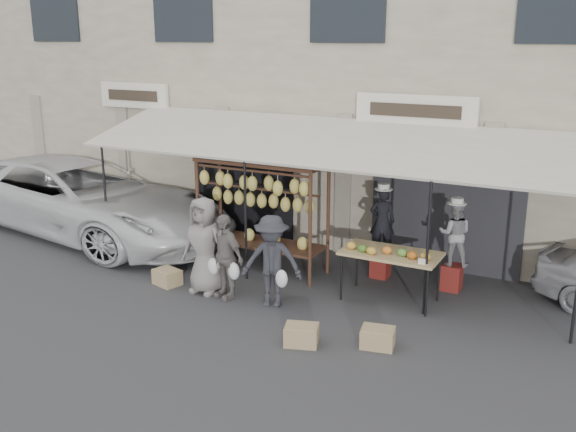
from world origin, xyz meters
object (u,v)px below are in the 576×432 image
Objects in this scene: produce_table at (390,254)px; customer_mid at (225,256)px; customer_right at (272,261)px; crate_near_a at (301,335)px; vendor_right at (455,234)px; crate_far at (167,277)px; banana_rack at (260,194)px; van at (75,179)px; vendor_left at (382,221)px; customer_left at (204,245)px; crate_near_b at (378,338)px.

customer_mid is (-2.65, -1.19, -0.10)m from produce_table.
crate_near_a is (1.12, -1.07, -0.66)m from customer_right.
crate_far is (-4.81, -2.26, -0.94)m from vendor_right.
van is at bearing 176.53° from banana_rack.
vendor_left is at bearing 88.60° from crate_near_a.
vendor_right is (3.64, 0.74, -0.48)m from banana_rack.
crate_near_a is at bearing -20.10° from customer_left.
customer_left reaches higher than vendor_right.
customer_right is 0.27× the size of van.
crate_far is 0.08× the size of van.
crate_near_b is 0.08× the size of van.
crate_near_a is 0.08× the size of van.
vendor_right is 2.44× the size of crate_far.
crate_near_a is at bearing 54.66° from vendor_right.
customer_left is at bearing 3.29° from crate_far.
produce_table is at bearing 40.84° from customer_mid.
vendor_right is 0.77× the size of customer_mid.
crate_near_b is at bearing 23.63° from crate_near_a.
banana_rack is 5.32× the size of crate_far.
crate_far is (-3.34, 1.00, -0.00)m from crate_near_a.
vendor_left is 3.12m from crate_near_b.
customer_right is (0.92, 0.07, 0.04)m from customer_mid.
crate_near_a reaches higher than crate_far.
customer_right is 1.68m from crate_near_a.
customer_left is 0.48m from customer_mid.
vendor_right is 0.20× the size of van.
customer_right is 3.24× the size of crate_near_a.
crate_near_a is 8.06m from van.
produce_table reaches higher than crate_near_b.
vendor_left is at bearing 63.39° from customer_mid.
vendor_right is 4.17m from customer_mid.
customer_mid reaches higher than produce_table.
crate_near_a is at bearing -16.60° from crate_far.
customer_left is at bearing 157.31° from crate_near_a.
customer_left is at bearing -168.10° from customer_mid.
van reaches higher than produce_table.
vendor_right is (0.86, 1.05, 0.21)m from produce_table.
vendor_right is 0.73× the size of customer_right.
crate_near_b is (0.98, -2.80, -0.98)m from vendor_left.
crate_far is at bearing 13.67° from vendor_left.
customer_mid is at bearing 153.68° from crate_near_a.
customer_right is at bearing 2.01° from crate_far.
produce_table is 1.93m from crate_near_b.
banana_rack is 1.68× the size of customer_mid.
produce_table is 2.39m from crate_near_a.
crate_far is (-1.31, -0.01, -0.63)m from customer_mid.
customer_left is (-3.96, -2.21, -0.19)m from vendor_right.
vendor_right is 5.39m from crate_far.
banana_rack reaches higher than vendor_right.
customer_right is (1.38, 0.03, -0.08)m from customer_left.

